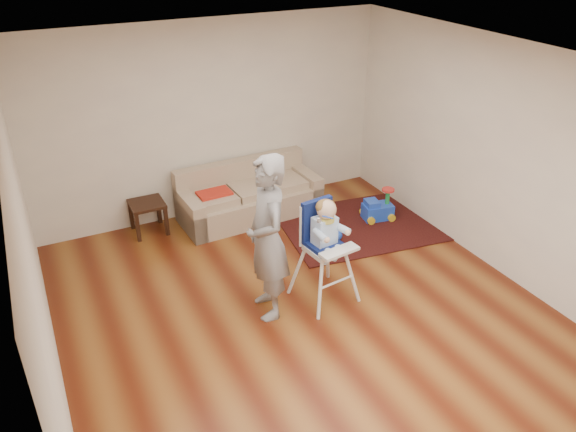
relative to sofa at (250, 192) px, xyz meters
name	(u,v)px	position (x,y,z in m)	size (l,w,h in m)	color
ground	(304,312)	(-0.34, -2.30, -0.38)	(5.50, 5.50, 0.00)	#521C0C
room_envelope	(282,135)	(-0.34, -1.77, 1.49)	(5.04, 5.52, 2.72)	white
sofa	(250,192)	(0.00, 0.00, 0.00)	(2.01, 0.90, 0.76)	tan
side_table	(149,217)	(-1.41, 0.20, -0.16)	(0.44, 0.44, 0.44)	black
area_rug	(359,226)	(1.24, -0.95, -0.37)	(2.07, 1.55, 0.02)	black
ride_on_toy	(378,204)	(1.58, -0.89, -0.14)	(0.41, 0.29, 0.45)	blue
toy_ball	(337,235)	(0.75, -1.16, -0.29)	(0.15, 0.15, 0.15)	blue
high_chair	(325,252)	(-0.02, -2.15, 0.21)	(0.64, 0.64, 1.24)	silver
adult	(267,238)	(-0.67, -2.09, 0.53)	(0.66, 0.44, 1.82)	gray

